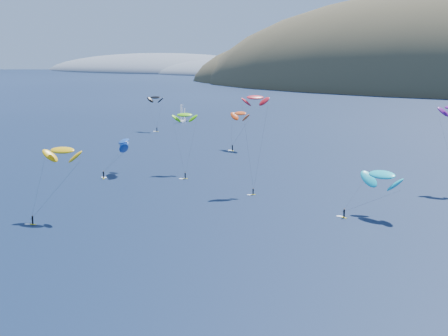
% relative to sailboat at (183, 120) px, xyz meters
% --- Properties ---
extents(headland, '(460.00, 250.00, 60.00)m').
position_rel_sailboat_xyz_m(headland, '(-342.10, 535.74, -4.24)').
color(headland, slate).
rests_on(headland, ground).
extents(sailboat, '(8.28, 7.21, 9.93)m').
position_rel_sailboat_xyz_m(sailboat, '(0.00, 0.00, 0.00)').
color(sailboat, white).
rests_on(sailboat, ground).
extents(kitesurfer_1, '(9.54, 9.92, 15.19)m').
position_rel_sailboat_xyz_m(kitesurfer_1, '(60.79, -58.72, 11.85)').
color(kitesurfer_1, yellow).
rests_on(kitesurfer_1, ground).
extents(kitesurfer_2, '(9.23, 11.72, 16.87)m').
position_rel_sailboat_xyz_m(kitesurfer_2, '(68.06, -157.97, 13.58)').
color(kitesurfer_2, yellow).
rests_on(kitesurfer_2, ground).
extents(kitesurfer_3, '(10.60, 13.69, 18.55)m').
position_rel_sailboat_xyz_m(kitesurfer_3, '(64.70, -102.77, 15.67)').
color(kitesurfer_3, yellow).
rests_on(kitesurfer_3, ground).
extents(kitesurfer_5, '(12.80, 10.93, 11.91)m').
position_rel_sailboat_xyz_m(kitesurfer_5, '(128.28, -124.94, 8.12)').
color(kitesurfer_5, yellow).
rests_on(kitesurfer_5, ground).
extents(kitesurfer_9, '(7.26, 10.53, 25.56)m').
position_rel_sailboat_xyz_m(kitesurfer_9, '(92.99, -114.63, 22.66)').
color(kitesurfer_9, yellow).
rests_on(kitesurfer_9, ground).
extents(kitesurfer_10, '(9.58, 15.77, 12.01)m').
position_rel_sailboat_xyz_m(kitesurfer_10, '(50.56, -113.54, 8.35)').
color(kitesurfer_10, yellow).
rests_on(kitesurfer_10, ground).
extents(kitesurfer_12, '(7.73, 5.93, 16.57)m').
position_rel_sailboat_xyz_m(kitesurfer_12, '(5.64, -31.25, 13.50)').
color(kitesurfer_12, yellow).
rests_on(kitesurfer_12, ground).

